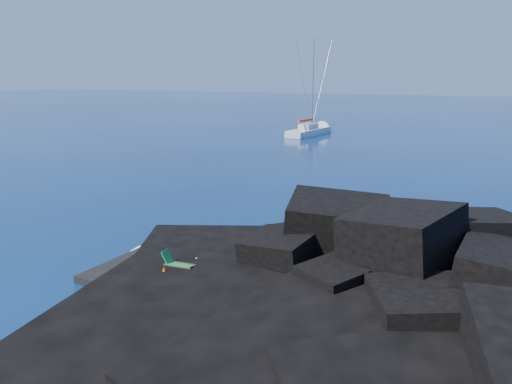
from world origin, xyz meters
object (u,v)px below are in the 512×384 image
at_px(deck_chair, 180,261).
at_px(marker_cone, 164,272).
at_px(sailboat, 310,135).
at_px(sunbather, 189,258).

xyz_separation_m(deck_chair, marker_cone, (-0.27, -0.86, -0.25)).
height_order(sailboat, deck_chair, sailboat).
height_order(deck_chair, marker_cone, deck_chair).
bearing_deg(marker_cone, sunbather, 88.91).
distance_m(sunbather, marker_cone, 2.10).
bearing_deg(sunbather, marker_cone, -76.99).
xyz_separation_m(sailboat, deck_chair, (10.82, -54.13, 0.85)).
xyz_separation_m(sailboat, marker_cone, (10.55, -54.99, 0.60)).
relative_size(deck_chair, sunbather, 0.78).
bearing_deg(marker_cone, deck_chair, 72.41).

